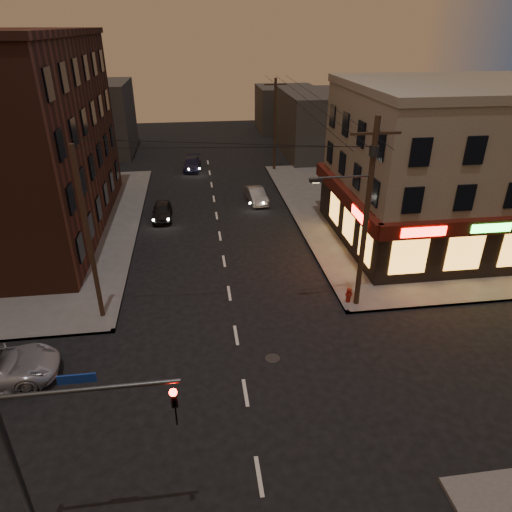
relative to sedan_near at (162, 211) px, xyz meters
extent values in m
plane|color=black|center=(4.27, -19.94, -0.63)|extent=(120.00, 120.00, 0.00)
cube|color=#514F4C|center=(22.27, -0.94, -0.56)|extent=(24.00, 28.00, 0.15)
cube|color=gray|center=(20.27, -6.44, 4.52)|extent=(15.00, 12.00, 10.00)
cube|color=gray|center=(20.27, -6.44, 9.77)|extent=(15.20, 12.20, 0.50)
cube|color=black|center=(20.27, -12.39, 1.22)|extent=(15.12, 0.25, 3.40)
cube|color=black|center=(12.82, -6.44, 1.22)|extent=(0.25, 12.12, 3.40)
cube|color=#44120A|center=(20.27, -12.69, 3.02)|extent=(15.60, 0.50, 0.90)
cube|color=#44120A|center=(12.52, -6.44, 3.02)|extent=(0.50, 12.60, 0.90)
cube|color=#FF140C|center=(14.97, -12.96, 3.02)|extent=(2.60, 0.06, 0.55)
cube|color=#26FF3F|center=(18.97, -12.96, 3.02)|extent=(2.40, 0.06, 0.50)
cube|color=#FF140C|center=(12.25, -10.24, 3.02)|extent=(0.06, 2.60, 0.55)
cube|color=orange|center=(19.67, -12.54, 1.32)|extent=(12.40, 0.08, 2.20)
cube|color=orange|center=(12.67, -7.44, 1.32)|extent=(0.08, 8.40, 2.20)
cube|color=#412015|center=(-10.23, -0.94, 6.02)|extent=(12.00, 20.00, 13.00)
cube|color=#3F3D3A|center=(18.27, 18.06, 2.87)|extent=(10.00, 12.00, 7.00)
cube|color=#3F3D3A|center=(-8.73, 22.06, 3.37)|extent=(9.00, 10.00, 8.00)
cube|color=#3F3D3A|center=(16.27, 32.06, 2.37)|extent=(8.00, 8.00, 6.00)
cylinder|color=#382619|center=(11.07, -14.14, 4.52)|extent=(0.28, 0.28, 10.00)
cube|color=#382619|center=(11.07, -14.14, 8.72)|extent=(2.40, 0.12, 0.12)
cylinder|color=#333538|center=(11.07, -14.14, 7.92)|extent=(0.44, 0.44, 0.50)
cylinder|color=#333538|center=(9.77, -14.14, 6.72)|extent=(2.60, 0.10, 0.10)
cube|color=#333538|center=(8.37, -14.14, 6.62)|extent=(0.60, 0.25, 0.18)
cube|color=#FFD88C|center=(8.37, -14.14, 6.52)|extent=(0.35, 0.15, 0.04)
cylinder|color=#382619|center=(11.07, 12.06, 4.02)|extent=(0.26, 0.26, 9.00)
cylinder|color=#382619|center=(-2.53, -13.44, 4.02)|extent=(0.24, 0.24, 9.00)
cylinder|color=#333538|center=(-2.33, -25.54, 2.57)|extent=(0.18, 0.18, 6.40)
cylinder|color=#333538|center=(-0.13, -25.54, 5.37)|extent=(4.40, 0.12, 0.12)
imported|color=black|center=(1.87, -25.54, 4.87)|extent=(0.16, 0.20, 1.00)
sphere|color=#FF0C05|center=(1.87, -25.66, 5.12)|extent=(0.20, 0.20, 0.20)
cube|color=navy|center=(-0.33, -25.54, 5.72)|extent=(0.90, 0.05, 0.25)
imported|color=black|center=(0.00, 0.00, 0.00)|extent=(1.53, 3.73, 1.27)
imported|color=slate|center=(7.87, 2.68, 0.00)|extent=(1.76, 3.95, 1.26)
imported|color=#1A1B34|center=(2.52, 13.43, -0.03)|extent=(2.06, 4.28, 1.20)
cylinder|color=maroon|center=(10.68, -13.94, -0.14)|extent=(0.30, 0.30, 0.68)
sphere|color=maroon|center=(10.68, -13.94, 0.23)|extent=(0.27, 0.27, 0.27)
cylinder|color=maroon|center=(10.68, -13.94, -0.01)|extent=(0.39, 0.22, 0.14)
cylinder|color=maroon|center=(10.68, -13.94, -0.01)|extent=(0.22, 0.39, 0.14)
camera|label=1|loc=(2.74, -34.30, 13.19)|focal=32.00mm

